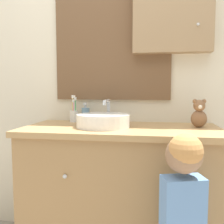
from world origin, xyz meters
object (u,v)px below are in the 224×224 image
(toothbrush_holder, at_px, (74,115))
(child_figure, at_px, (183,208))
(soap_dispenser, at_px, (86,114))
(teddy_bear, at_px, (199,114))
(sink_basin, at_px, (104,120))

(toothbrush_holder, xyz_separation_m, child_figure, (0.71, -0.63, -0.35))
(toothbrush_holder, bearing_deg, soap_dispenser, 9.24)
(toothbrush_holder, distance_m, teddy_bear, 0.87)
(child_figure, xyz_separation_m, teddy_bear, (0.15, 0.49, 0.39))
(teddy_bear, bearing_deg, toothbrush_holder, 170.96)
(child_figure, bearing_deg, toothbrush_holder, 138.58)
(toothbrush_holder, distance_m, child_figure, 1.01)
(child_figure, height_order, teddy_bear, teddy_bear)
(toothbrush_holder, relative_size, soap_dispenser, 1.39)
(soap_dispenser, distance_m, child_figure, 0.97)
(soap_dispenser, bearing_deg, toothbrush_holder, -170.76)
(soap_dispenser, distance_m, teddy_bear, 0.79)
(soap_dispenser, height_order, child_figure, soap_dispenser)
(toothbrush_holder, distance_m, soap_dispenser, 0.09)
(sink_basin, distance_m, teddy_bear, 0.60)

